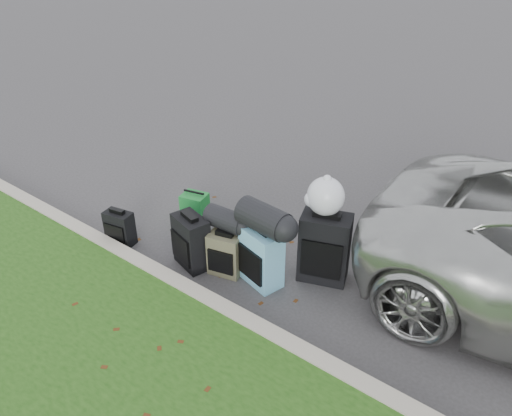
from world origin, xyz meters
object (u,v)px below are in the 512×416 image
Objects in this scene: suitcase_small_black at (120,228)px; suitcase_large_black_right at (324,248)px; suitcase_olive at (225,254)px; tote_green at (195,207)px; suitcase_teal at (261,257)px; tote_navy at (192,229)px; suitcase_large_black_left at (191,242)px.

suitcase_large_black_right is at bearing 10.12° from suitcase_small_black.
suitcase_olive is 1.27m from tote_green.
suitcase_olive reaches higher than suitcase_small_black.
suitcase_olive is 0.44m from suitcase_teal.
suitcase_large_black_right is at bearing -15.54° from tote_green.
suitcase_small_black is 0.65× the size of suitcase_teal.
suitcase_teal is 1.61m from tote_green.
suitcase_large_black_right reaches higher than tote_green.
tote_navy is (-1.70, -0.35, -0.24)m from suitcase_large_black_right.
suitcase_olive is at bearing -44.80° from tote_green.
suitcase_olive reaches higher than tote_navy.
suitcase_small_black is at bearing -178.31° from suitcase_large_black_right.
suitcase_olive is (0.41, 0.12, -0.06)m from suitcase_large_black_left.
suitcase_large_black_left is 1.52m from suitcase_large_black_right.
suitcase_large_black_left reaches higher than tote_navy.
suitcase_teal reaches higher than tote_green.
suitcase_large_black_left reaches higher than suitcase_small_black.
suitcase_large_black_left is at bearing -42.33° from tote_navy.
tote_navy is (-0.37, 0.37, -0.16)m from suitcase_large_black_left.
suitcase_teal reaches higher than suitcase_large_black_left.
suitcase_large_black_left is 0.79× the size of suitcase_large_black_right.
suitcase_large_black_right is at bearing 43.74° from suitcase_large_black_left.
suitcase_teal reaches higher than tote_navy.
suitcase_teal is (1.85, 0.46, 0.12)m from suitcase_small_black.
suitcase_small_black reaches higher than tote_green.
suitcase_large_black_left is 2.00× the size of tote_navy.
suitcase_large_black_right reaches higher than suitcase_large_black_left.
tote_green is (-1.09, 0.64, -0.07)m from suitcase_olive.
suitcase_olive is 0.76× the size of suitcase_teal.
suitcase_teal is 0.83× the size of suitcase_large_black_right.
tote_navy is at bearing 171.44° from suitcase_large_black_right.
suitcase_olive is 1.60× the size of tote_navy.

